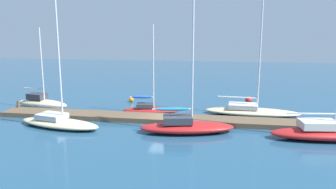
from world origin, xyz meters
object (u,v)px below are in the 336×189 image
sailboat_2 (150,108)px  mooring_buoy_orange (131,100)px  sailboat_4 (251,110)px  sailboat_1 (59,121)px  sailboat_3 (186,125)px  sailboat_5 (328,131)px  sailboat_0 (42,102)px  mooring_buoy_red (249,100)px

sailboat_2 → mooring_buoy_orange: (-3.23, 4.73, -0.23)m
sailboat_2 → sailboat_4: size_ratio=0.69×
sailboat_1 → sailboat_4: bearing=34.4°
sailboat_1 → sailboat_3: (10.55, 0.27, 0.09)m
sailboat_1 → mooring_buoy_orange: size_ratio=20.49×
sailboat_4 → sailboat_5: bearing=-49.3°
mooring_buoy_orange → sailboat_2: bearing=-55.7°
sailboat_0 → sailboat_4: sailboat_4 is taller
sailboat_4 → sailboat_1: bearing=-154.7°
sailboat_4 → sailboat_3: bearing=-127.8°
sailboat_5 → sailboat_2: bearing=153.1°
sailboat_4 → mooring_buoy_red: (0.14, 5.22, -0.10)m
sailboat_3 → mooring_buoy_red: size_ratio=13.99×
mooring_buoy_red → sailboat_2: bearing=-147.0°
sailboat_5 → mooring_buoy_orange: bearing=143.6°
sailboat_0 → sailboat_1: bearing=-38.8°
sailboat_0 → sailboat_5: sailboat_5 is taller
sailboat_5 → mooring_buoy_red: (-4.79, 11.51, -0.22)m
sailboat_2 → sailboat_5: bearing=-28.0°
sailboat_2 → mooring_buoy_orange: 5.73m
sailboat_3 → sailboat_0: bearing=148.4°
sailboat_1 → sailboat_5: 20.95m
sailboat_0 → sailboat_4: bearing=13.0°
mooring_buoy_red → mooring_buoy_orange: (-12.91, -1.57, -0.11)m
sailboat_1 → mooring_buoy_red: (16.15, 11.90, -0.10)m
sailboat_4 → mooring_buoy_orange: 13.29m
mooring_buoy_red → mooring_buoy_orange: mooring_buoy_red is taller
sailboat_3 → sailboat_5: (10.40, 0.11, 0.03)m
sailboat_4 → sailboat_5: 8.00m
sailboat_2 → sailboat_4: sailboat_4 is taller
sailboat_2 → mooring_buoy_orange: bearing=116.1°
sailboat_0 → sailboat_4: 21.05m
sailboat_0 → sailboat_5: (25.97, -5.53, -0.00)m
sailboat_0 → mooring_buoy_red: (21.17, 5.99, -0.22)m
sailboat_3 → sailboat_1: bearing=169.8°
sailboat_0 → mooring_buoy_orange: size_ratio=14.88×
sailboat_4 → sailboat_5: (4.93, -6.30, 0.12)m
sailboat_3 → sailboat_4: 8.42m
sailboat_1 → mooring_buoy_red: size_ratio=14.75×
sailboat_5 → sailboat_1: bearing=174.0°
sailboat_4 → sailboat_0: bearing=-175.3°
sailboat_1 → mooring_buoy_orange: bearing=84.4°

